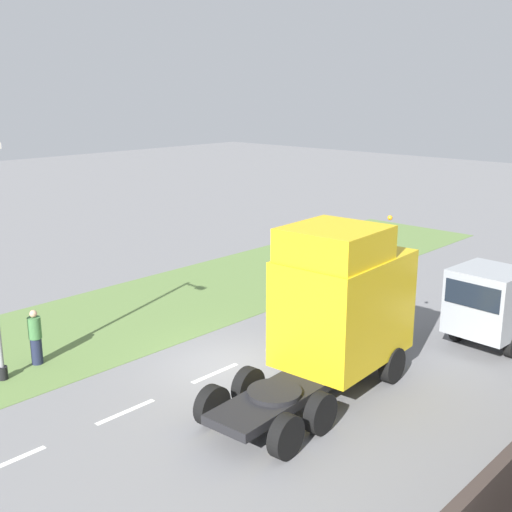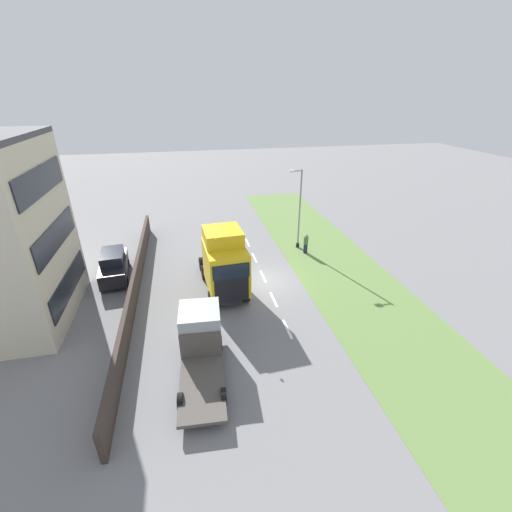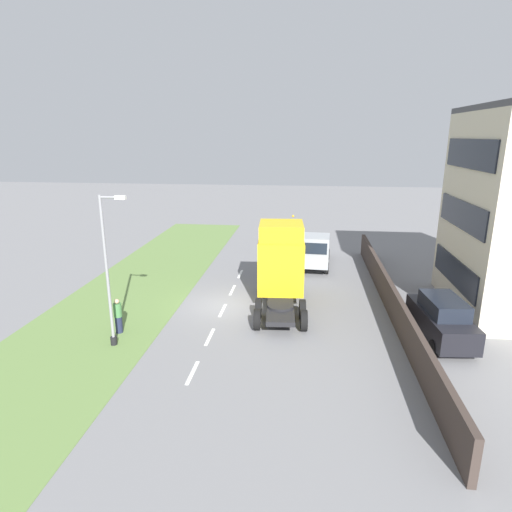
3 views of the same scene
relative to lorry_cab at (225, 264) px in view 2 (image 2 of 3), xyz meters
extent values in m
plane|color=slate|center=(-3.03, -1.13, -2.32)|extent=(120.00, 120.00, 0.00)
cube|color=#607F42|center=(-9.03, -1.13, -2.31)|extent=(7.00, 44.00, 0.01)
cube|color=white|center=(-3.03, -8.23, -2.32)|extent=(0.16, 1.80, 0.00)
cube|color=white|center=(-3.03, -5.03, -2.32)|extent=(0.16, 1.80, 0.00)
cube|color=white|center=(-3.03, -1.83, -2.32)|extent=(0.16, 1.80, 0.00)
cube|color=white|center=(-3.03, 1.37, -2.32)|extent=(0.16, 1.80, 0.00)
cube|color=white|center=(-3.03, 4.57, -2.32)|extent=(0.16, 1.80, 0.00)
cube|color=#382D28|center=(5.97, -1.13, -1.52)|extent=(0.25, 24.00, 1.60)
cube|color=#1E232D|center=(9.47, 0.18, -0.24)|extent=(0.08, 6.58, 1.45)
cube|color=#1E232D|center=(9.47, 0.18, 2.87)|extent=(0.08, 6.58, 1.45)
cube|color=#1E232D|center=(9.47, 0.18, 5.99)|extent=(0.08, 6.58, 1.45)
cube|color=black|center=(0.08, -1.28, -1.65)|extent=(1.80, 7.02, 0.24)
cube|color=gold|center=(-0.02, 0.28, -0.07)|extent=(2.72, 3.97, 2.93)
cube|color=black|center=(-0.14, 2.22, -0.71)|extent=(2.11, 0.19, 1.64)
cube|color=black|center=(-0.14, 2.22, 0.58)|extent=(2.24, 0.20, 0.94)
cube|color=gold|center=(0.02, -0.29, 1.85)|extent=(2.51, 2.63, 0.90)
sphere|color=orange|center=(0.59, 1.47, 2.37)|extent=(0.14, 0.14, 0.14)
cylinder|color=black|center=(0.18, -2.84, -1.47)|extent=(1.45, 1.45, 0.12)
cylinder|color=black|center=(-1.21, 1.08, -1.80)|extent=(0.38, 1.06, 1.04)
cylinder|color=black|center=(1.07, 1.22, -1.80)|extent=(0.38, 1.06, 1.04)
cylinder|color=black|center=(-0.99, -2.56, -1.80)|extent=(0.38, 1.06, 1.04)
cylinder|color=black|center=(1.30, -2.42, -1.80)|extent=(0.38, 1.06, 1.04)
cylinder|color=black|center=(-0.90, -3.95, -1.80)|extent=(0.38, 1.06, 1.04)
cylinder|color=black|center=(1.38, -3.81, -1.80)|extent=(0.38, 1.06, 1.04)
cube|color=#999EA3|center=(1.96, 5.38, -0.70)|extent=(2.17, 2.23, 2.08)
cube|color=black|center=(1.89, 4.31, -0.28)|extent=(1.80, 0.15, 0.75)
cube|color=#4C4742|center=(2.14, 8.39, -1.83)|extent=(2.28, 4.04, 0.18)
cube|color=#4C4742|center=(2.02, 6.48, -1.01)|extent=(2.04, 0.23, 1.45)
cylinder|color=black|center=(2.89, 5.32, -1.92)|extent=(0.29, 0.81, 0.80)
cylinder|color=black|center=(1.02, 5.44, -1.92)|extent=(0.29, 0.81, 0.80)
cylinder|color=black|center=(3.12, 8.93, -1.92)|extent=(0.29, 0.81, 0.80)
cylinder|color=black|center=(1.24, 9.05, -1.92)|extent=(0.29, 0.81, 0.80)
cube|color=black|center=(7.72, -3.91, -1.51)|extent=(2.21, 4.80, 1.07)
cube|color=black|center=(7.73, -4.03, -0.62)|extent=(1.75, 2.69, 0.71)
cylinder|color=black|center=(6.75, -2.48, -2.00)|extent=(0.26, 0.66, 0.64)
cylinder|color=black|center=(8.42, -2.33, -2.00)|extent=(0.26, 0.66, 0.64)
cylinder|color=black|center=(7.03, -5.50, -2.00)|extent=(0.26, 0.66, 0.64)
cylinder|color=black|center=(8.70, -5.34, -2.00)|extent=(0.26, 0.66, 0.64)
cylinder|color=black|center=(-7.20, -6.31, -2.12)|extent=(0.29, 0.29, 0.40)
cylinder|color=gray|center=(-7.20, -6.31, 1.10)|extent=(0.13, 0.13, 6.85)
cylinder|color=gray|center=(-6.75, -6.31, 4.43)|extent=(0.90, 0.09, 0.09)
cube|color=silver|center=(-6.30, -6.31, 4.43)|extent=(0.44, 0.20, 0.16)
cylinder|color=#1E233D|center=(-7.48, -5.08, -1.90)|extent=(0.34, 0.34, 0.84)
cylinder|color=#3F723F|center=(-7.48, -5.08, -1.14)|extent=(0.39, 0.39, 0.67)
sphere|color=tan|center=(-7.48, -5.08, -0.70)|extent=(0.23, 0.23, 0.23)
camera|label=1|loc=(9.74, -13.76, 5.82)|focal=45.00mm
camera|label=2|loc=(2.06, 19.91, 10.33)|focal=24.00mm
camera|label=3|loc=(1.26, -23.10, 6.89)|focal=30.00mm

